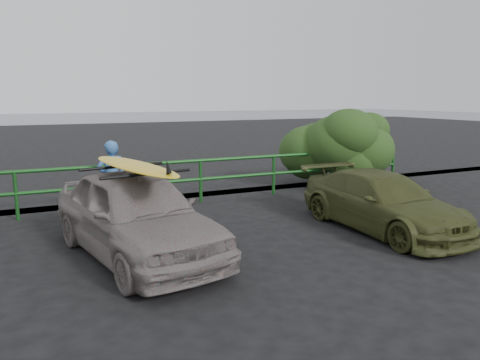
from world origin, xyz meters
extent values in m
plane|color=black|center=(0.00, 0.00, 0.00)|extent=(80.00, 80.00, 0.00)
plane|color=#525A64|center=(0.00, 60.00, 0.00)|extent=(200.00, 200.00, 0.00)
imported|color=slate|center=(-1.28, 1.77, 0.68)|extent=(2.31, 4.23, 1.36)
imported|color=#3C411D|center=(3.28, 1.29, 0.54)|extent=(1.55, 3.74, 1.08)
imported|color=#3867A8|center=(-1.17, 4.44, 0.81)|extent=(0.62, 0.44, 1.62)
ellipsoid|color=gold|center=(-1.28, 1.77, 1.45)|extent=(1.08, 2.84, 0.08)
camera|label=1|loc=(-2.83, -5.36, 2.51)|focal=35.00mm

